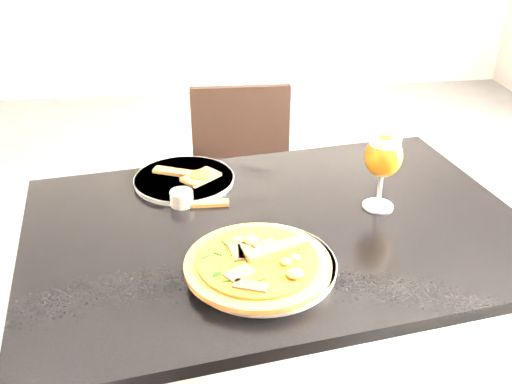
{
  "coord_description": "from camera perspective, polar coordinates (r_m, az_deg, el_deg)",
  "views": [
    {
      "loc": [
        -0.12,
        -1.4,
        1.48
      ],
      "look_at": [
        0.04,
        -0.22,
        0.83
      ],
      "focal_mm": 40.0,
      "sensor_mm": 36.0,
      "label": 1
    }
  ],
  "objects": [
    {
      "name": "loose_crust",
      "position": [
        1.47,
        -5.01,
        -1.15
      ],
      "size": [
        0.12,
        0.03,
        0.01
      ],
      "primitive_type": "cube",
      "rotation": [
        0.0,
        0.0,
        -0.03
      ],
      "color": "#9F5A26",
      "rests_on": "dining_table"
    },
    {
      "name": "beer_glass",
      "position": [
        1.43,
        12.64,
        3.45
      ],
      "size": [
        0.09,
        0.09,
        0.2
      ],
      "color": "silver",
      "rests_on": "dining_table"
    },
    {
      "name": "ground",
      "position": [
        2.04,
        -2.1,
        -17.87
      ],
      "size": [
        6.0,
        6.0,
        0.0
      ],
      "primitive_type": "plane",
      "color": "#565558",
      "rests_on": "ground"
    },
    {
      "name": "chair_far",
      "position": [
        2.13,
        -1.25,
        -0.0
      ],
      "size": [
        0.4,
        0.4,
        0.83
      ],
      "rotation": [
        0.0,
        0.0,
        -0.04
      ],
      "color": "black",
      "rests_on": "ground"
    },
    {
      "name": "sauce_cup",
      "position": [
        1.47,
        -7.46,
        -0.55
      ],
      "size": [
        0.06,
        0.06,
        0.04
      ],
      "color": "beige",
      "rests_on": "dining_table"
    },
    {
      "name": "crust_scraps",
      "position": [
        1.58,
        -6.42,
        1.7
      ],
      "size": [
        0.19,
        0.14,
        0.01
      ],
      "rotation": [
        0.0,
        0.0,
        0.01
      ],
      "color": "#9F5A26",
      "rests_on": "plate_second"
    },
    {
      "name": "plate_second",
      "position": [
        1.59,
        -7.2,
        1.23
      ],
      "size": [
        0.31,
        0.31,
        0.01
      ],
      "primitive_type": "cylinder",
      "rotation": [
        0.0,
        0.0,
        -0.16
      ],
      "color": "white",
      "rests_on": "dining_table"
    },
    {
      "name": "pizza",
      "position": [
        1.21,
        0.23,
        -7.06
      ],
      "size": [
        0.31,
        0.31,
        0.03
      ],
      "rotation": [
        0.0,
        0.0,
        0.05
      ],
      "color": "#9F5A26",
      "rests_on": "plate_main"
    },
    {
      "name": "dining_table",
      "position": [
        1.43,
        2.13,
        -6.32
      ],
      "size": [
        1.29,
        0.95,
        0.75
      ],
      "rotation": [
        0.0,
        0.0,
        0.13
      ],
      "color": "black",
      "rests_on": "ground"
    },
    {
      "name": "plate_main",
      "position": [
        1.23,
        0.58,
        -7.37
      ],
      "size": [
        0.32,
        0.32,
        0.02
      ],
      "primitive_type": "cylinder",
      "rotation": [
        0.0,
        0.0,
        -0.02
      ],
      "color": "white",
      "rests_on": "dining_table"
    }
  ]
}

